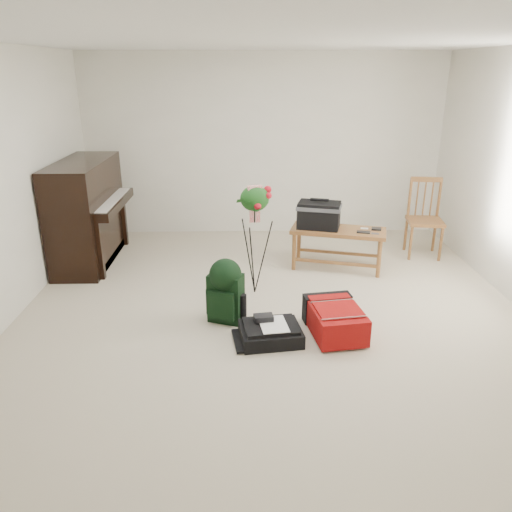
{
  "coord_description": "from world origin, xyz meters",
  "views": [
    {
      "loc": [
        -0.26,
        -4.33,
        2.28
      ],
      "look_at": [
        -0.15,
        0.35,
        0.51
      ],
      "focal_mm": 35.0,
      "sensor_mm": 36.0,
      "label": 1
    }
  ],
  "objects_px": {
    "bench": "(325,221)",
    "red_suitcase": "(334,317)",
    "piano": "(88,214)",
    "green_backpack": "(226,288)",
    "dining_chair": "(424,219)",
    "black_duffel": "(270,332)",
    "flower_stand": "(255,241)"
  },
  "relations": [
    {
      "from": "bench",
      "to": "red_suitcase",
      "type": "bearing_deg",
      "value": -79.5
    },
    {
      "from": "piano",
      "to": "green_backpack",
      "type": "distance_m",
      "value": 2.41
    },
    {
      "from": "dining_chair",
      "to": "black_duffel",
      "type": "relative_size",
      "value": 1.69
    },
    {
      "from": "green_backpack",
      "to": "bench",
      "type": "bearing_deg",
      "value": 69.42
    },
    {
      "from": "piano",
      "to": "flower_stand",
      "type": "distance_m",
      "value": 2.26
    },
    {
      "from": "black_duffel",
      "to": "flower_stand",
      "type": "height_order",
      "value": "flower_stand"
    },
    {
      "from": "dining_chair",
      "to": "black_duffel",
      "type": "distance_m",
      "value": 3.01
    },
    {
      "from": "red_suitcase",
      "to": "black_duffel",
      "type": "distance_m",
      "value": 0.61
    },
    {
      "from": "bench",
      "to": "green_backpack",
      "type": "height_order",
      "value": "bench"
    },
    {
      "from": "flower_stand",
      "to": "dining_chair",
      "type": "bearing_deg",
      "value": 14.18
    },
    {
      "from": "dining_chair",
      "to": "black_duffel",
      "type": "xyz_separation_m",
      "value": [
        -2.06,
        -2.15,
        -0.4
      ]
    },
    {
      "from": "black_duffel",
      "to": "red_suitcase",
      "type": "bearing_deg",
      "value": 6.28
    },
    {
      "from": "piano",
      "to": "dining_chair",
      "type": "height_order",
      "value": "piano"
    },
    {
      "from": "dining_chair",
      "to": "bench",
      "type": "bearing_deg",
      "value": -154.02
    },
    {
      "from": "bench",
      "to": "green_backpack",
      "type": "relative_size",
      "value": 1.87
    },
    {
      "from": "black_duffel",
      "to": "green_backpack",
      "type": "distance_m",
      "value": 0.62
    },
    {
      "from": "piano",
      "to": "green_backpack",
      "type": "bearing_deg",
      "value": -43.59
    },
    {
      "from": "black_duffel",
      "to": "bench",
      "type": "bearing_deg",
      "value": 59.0
    },
    {
      "from": "black_duffel",
      "to": "flower_stand",
      "type": "relative_size",
      "value": 0.48
    },
    {
      "from": "bench",
      "to": "black_duffel",
      "type": "distance_m",
      "value": 1.92
    },
    {
      "from": "bench",
      "to": "flower_stand",
      "type": "distance_m",
      "value": 1.08
    },
    {
      "from": "flower_stand",
      "to": "bench",
      "type": "bearing_deg",
      "value": 25.84
    },
    {
      "from": "red_suitcase",
      "to": "black_duffel",
      "type": "relative_size",
      "value": 1.2
    },
    {
      "from": "bench",
      "to": "flower_stand",
      "type": "height_order",
      "value": "flower_stand"
    },
    {
      "from": "bench",
      "to": "green_backpack",
      "type": "xyz_separation_m",
      "value": [
        -1.13,
        -1.32,
        -0.25
      ]
    },
    {
      "from": "piano",
      "to": "flower_stand",
      "type": "height_order",
      "value": "piano"
    },
    {
      "from": "piano",
      "to": "bench",
      "type": "xyz_separation_m",
      "value": [
        2.86,
        -0.33,
        -0.0
      ]
    },
    {
      "from": "black_duffel",
      "to": "green_backpack",
      "type": "bearing_deg",
      "value": 128.6
    },
    {
      "from": "green_backpack",
      "to": "piano",
      "type": "bearing_deg",
      "value": 156.26
    },
    {
      "from": "dining_chair",
      "to": "green_backpack",
      "type": "xyz_separation_m",
      "value": [
        -2.47,
        -1.77,
        -0.14
      ]
    },
    {
      "from": "flower_stand",
      "to": "black_duffel",
      "type": "bearing_deg",
      "value": -96.53
    },
    {
      "from": "dining_chair",
      "to": "green_backpack",
      "type": "bearing_deg",
      "value": -136.81
    }
  ]
}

